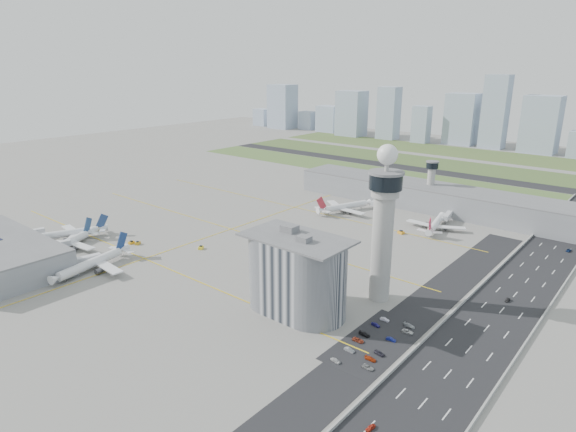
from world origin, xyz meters
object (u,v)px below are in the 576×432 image
Objects in this scene: jet_bridge_far_1 at (450,215)px; tug_4 at (376,219)px; airplane_far_a at (346,202)px; car_lot_6 at (368,367)px; car_lot_2 at (358,340)px; car_lot_11 at (409,326)px; jet_bridge_near_1 at (42,251)px; car_lot_4 at (376,325)px; tug_0 at (97,228)px; tug_2 at (138,243)px; tug_1 at (131,242)px; car_lot_8 at (379,353)px; car_hw_4 at (567,218)px; car_lot_5 at (385,319)px; tug_3 at (201,247)px; car_lot_10 at (408,332)px; airplane_near_b at (64,239)px; car_lot_9 at (391,339)px; admin_building at (297,274)px; secondary_tower at (431,180)px; jet_bridge_near_2 at (71,266)px; jet_bridge_near_0 at (17,238)px; car_lot_1 at (349,350)px; car_hw_2 at (569,250)px; airplane_near_a at (67,229)px; jet_bridge_far_0 at (380,201)px; car_hw_0 at (370,428)px; car_lot_0 at (336,360)px; car_lot_3 at (364,334)px; airplane_near_c at (90,258)px; airplane_far_b at (436,220)px; car_hw_1 at (508,300)px; control_tower at (383,218)px; car_lot_7 at (371,359)px.

tug_4 is at bearing -58.36° from jet_bridge_far_1.
car_lot_6 is at bearing -124.12° from airplane_far_a.
car_lot_11 reaches higher than car_lot_2.
car_lot_4 is at bearing -63.79° from jet_bridge_near_1.
tug_2 is at bearing -7.97° from tug_0.
tug_0 is 35.82m from tug_1.
car_hw_4 is (15.93, 209.69, -0.09)m from car_lot_8.
car_lot_5 is (143.54, 13.13, -0.32)m from tug_2.
tug_3 is 122.82m from car_lot_10.
airplane_near_b reaches higher than car_lot_9.
car_lot_11 is at bearing 22.16° from admin_building.
jet_bridge_far_1 is (22.00, -18.00, -15.95)m from secondary_tower.
car_lot_4 is at bearing 16.64° from admin_building.
jet_bridge_near_2 reaches higher than tug_0.
jet_bridge_near_0 is 199.15m from car_lot_1.
tug_3 is 193.04m from car_hw_2.
airplane_near_b is at bearing 95.98° from car_lot_1.
car_lot_1 reaches higher than car_lot_9.
airplane_near_a is 78.63m from tug_3.
jet_bridge_far_0 is 220.14m from car_hw_0.
jet_bridge_near_0 is 3.27× the size of car_lot_10.
admin_building reaches higher than jet_bridge_near_0.
jet_bridge_near_0 reaches higher than car_lot_1.
secondary_tower is 8.77× the size of car_lot_0.
car_lot_3 is (195.90, 39.75, -2.22)m from jet_bridge_near_0.
car_lot_11 is at bearing 97.55° from airplane_near_c.
airplane_far_b is 2.92× the size of jet_bridge_far_1.
jet_bridge_far_1 is 3.95× the size of car_lot_5.
car_lot_0 is 1.03× the size of car_lot_5.
car_lot_4 reaches higher than car_hw_1.
control_tower is at bearing 62.13° from car_lot_11.
jet_bridge_far_0 is at bearing 140.09° from car_hw_1.
car_lot_3 is (180.44, 19.01, -5.30)m from airplane_near_a.
jet_bridge_near_1 is at bearing -116.16° from tug_4.
jet_bridge_near_0 reaches higher than car_lot_2.
tug_0 reaches higher than car_lot_8.
car_hw_2 is (174.73, 179.34, -2.26)m from jet_bridge_near_2.
jet_bridge_far_0 is 3.27× the size of car_lot_10.
airplane_near_c is 12.55× the size of car_lot_4.
admin_building is at bearing 74.07° from car_lot_7.
airplane_near_c reaches higher than airplane_near_a.
tug_1 is 0.75× the size of car_lot_6.
admin_building is 11.59× the size of tug_0.
car_lot_0 is at bearing 179.74° from airplane_far_b.
car_lot_10 is at bearing 6.51° from jet_bridge_far_1.
car_lot_1 is at bearing 143.03° from tug_2.
car_lot_8 is 1.16× the size of car_hw_4.
jet_bridge_near_2 is 3.91× the size of car_lot_9.
tug_1 is at bearing 103.26° from car_lot_4.
airplane_far_b is (135.34, 158.41, -0.26)m from airplane_near_b.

